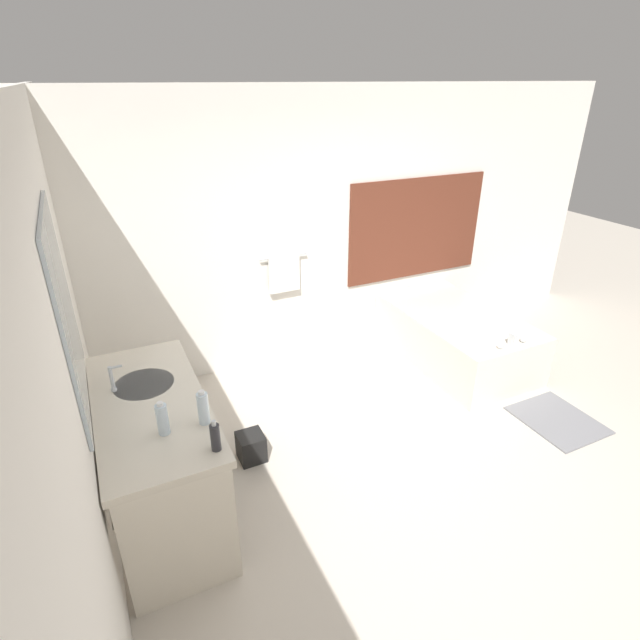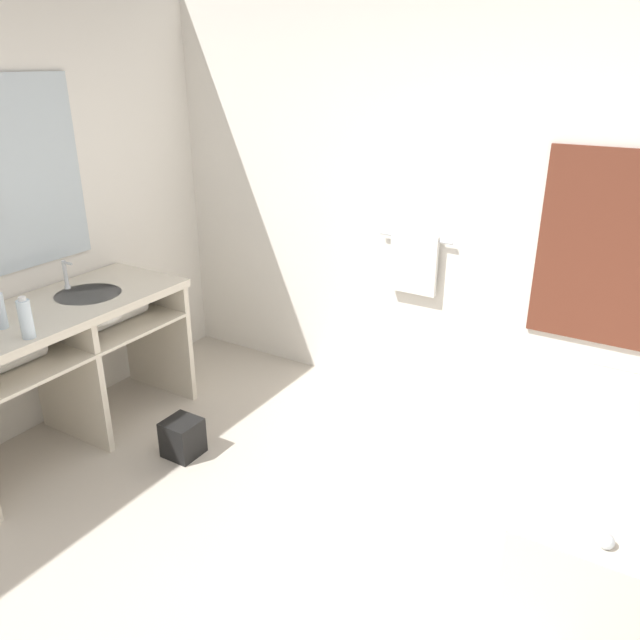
{
  "view_description": "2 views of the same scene",
  "coord_description": "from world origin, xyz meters",
  "px_view_note": "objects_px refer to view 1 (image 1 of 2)",
  "views": [
    {
      "loc": [
        -2.01,
        -2.22,
        2.74
      ],
      "look_at": [
        -0.39,
        1.14,
        0.92
      ],
      "focal_mm": 28.0,
      "sensor_mm": 36.0,
      "label": 1
    },
    {
      "loc": [
        1.2,
        -1.48,
        2.21
      ],
      "look_at": [
        -0.42,
        1.18,
        0.9
      ],
      "focal_mm": 35.0,
      "sensor_mm": 36.0,
      "label": 2
    }
  ],
  "objects_px": {
    "bathtub": "(456,335)",
    "water_bottle_2": "(162,419)",
    "water_bottle_1": "(203,408)",
    "waste_bin": "(251,447)",
    "soap_dispenser": "(215,437)"
  },
  "relations": [
    {
      "from": "bathtub",
      "to": "water_bottle_2",
      "type": "height_order",
      "value": "water_bottle_2"
    },
    {
      "from": "bathtub",
      "to": "water_bottle_1",
      "type": "xyz_separation_m",
      "value": [
        -2.89,
        -1.12,
        0.7
      ]
    },
    {
      "from": "bathtub",
      "to": "water_bottle_2",
      "type": "relative_size",
      "value": 7.92
    },
    {
      "from": "water_bottle_2",
      "to": "waste_bin",
      "type": "xyz_separation_m",
      "value": [
        0.66,
        0.57,
        -0.88
      ]
    },
    {
      "from": "bathtub",
      "to": "soap_dispenser",
      "type": "xyz_separation_m",
      "value": [
        -2.89,
        -1.39,
        0.68
      ]
    },
    {
      "from": "bathtub",
      "to": "water_bottle_2",
      "type": "distance_m",
      "value": 3.39
    },
    {
      "from": "bathtub",
      "to": "soap_dispenser",
      "type": "bearing_deg",
      "value": -154.35
    },
    {
      "from": "bathtub",
      "to": "soap_dispenser",
      "type": "relative_size",
      "value": 8.69
    },
    {
      "from": "bathtub",
      "to": "waste_bin",
      "type": "bearing_deg",
      "value": -167.34
    },
    {
      "from": "bathtub",
      "to": "waste_bin",
      "type": "relative_size",
      "value": 7.33
    },
    {
      "from": "water_bottle_1",
      "to": "waste_bin",
      "type": "distance_m",
      "value": 1.14
    },
    {
      "from": "soap_dispenser",
      "to": "bathtub",
      "type": "bearing_deg",
      "value": 25.65
    },
    {
      "from": "bathtub",
      "to": "waste_bin",
      "type": "height_order",
      "value": "bathtub"
    },
    {
      "from": "water_bottle_1",
      "to": "soap_dispenser",
      "type": "bearing_deg",
      "value": -90.13
    },
    {
      "from": "bathtub",
      "to": "water_bottle_1",
      "type": "relative_size",
      "value": 7.52
    }
  ]
}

